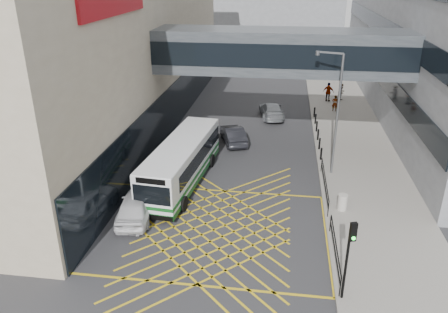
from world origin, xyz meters
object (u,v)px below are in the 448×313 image
at_px(car_dark, 233,134).
at_px(car_silver, 272,110).
at_px(litter_bin, 342,202).
at_px(street_lamp, 335,107).
at_px(bus, 182,161).
at_px(car_white, 136,205).
at_px(pedestrian_a, 335,103).
at_px(pedestrian_b, 341,92).
at_px(pedestrian_c, 328,92).
at_px(traffic_light, 349,250).

distance_m(car_dark, car_silver, 7.48).
distance_m(car_silver, litter_bin, 17.47).
bearing_deg(street_lamp, litter_bin, -68.53).
height_order(bus, car_white, bus).
height_order(car_dark, pedestrian_a, pedestrian_a).
height_order(car_white, pedestrian_b, pedestrian_b).
relative_size(street_lamp, pedestrian_a, 5.18).
bearing_deg(pedestrian_c, bus, 83.39).
relative_size(bus, pedestrian_a, 6.71).
distance_m(car_silver, street_lamp, 13.22).
bearing_deg(car_dark, car_white, 53.23).
relative_size(car_dark, pedestrian_b, 2.59).
bearing_deg(pedestrian_b, traffic_light, -140.29).
relative_size(car_silver, pedestrian_c, 2.42).
height_order(street_lamp, litter_bin, street_lamp).
bearing_deg(pedestrian_b, car_silver, 176.94).
height_order(pedestrian_b, pedestrian_c, pedestrian_c).
bearing_deg(traffic_light, pedestrian_b, 66.65).
relative_size(car_dark, pedestrian_c, 2.30).
xyz_separation_m(car_silver, pedestrian_c, (5.62, 5.68, 0.40)).
distance_m(car_dark, litter_bin, 12.42).
distance_m(car_white, litter_bin, 11.74).
bearing_deg(pedestrian_a, car_white, 59.25).
height_order(car_silver, traffic_light, traffic_light).
bearing_deg(traffic_light, litter_bin, 66.70).
xyz_separation_m(bus, litter_bin, (9.91, -2.36, -0.91)).
height_order(car_dark, street_lamp, street_lamp).
bearing_deg(pedestrian_c, litter_bin, 109.33).
distance_m(traffic_light, pedestrian_a, 26.82).
bearing_deg(car_silver, street_lamp, 100.17).
bearing_deg(street_lamp, car_silver, 127.52).
xyz_separation_m(car_white, litter_bin, (11.52, 2.25, -0.13)).
xyz_separation_m(car_silver, pedestrian_b, (7.01, 6.23, 0.29)).
height_order(car_white, litter_bin, car_white).
bearing_deg(street_lamp, traffic_light, -74.44).
xyz_separation_m(car_white, car_silver, (6.77, 19.07, -0.03)).
bearing_deg(pedestrian_b, pedestrian_a, -149.24).
bearing_deg(car_silver, litter_bin, 95.62).
height_order(bus, litter_bin, bus).
distance_m(car_silver, pedestrian_c, 8.01).
xyz_separation_m(pedestrian_a, pedestrian_b, (1.02, 3.93, 0.09)).
xyz_separation_m(bus, car_silver, (5.16, 14.45, -0.81)).
relative_size(car_white, car_silver, 1.02).
distance_m(car_dark, pedestrian_c, 15.17).
bearing_deg(pedestrian_b, car_white, -163.28).
height_order(car_silver, pedestrian_c, pedestrian_c).
height_order(car_white, traffic_light, traffic_light).
bearing_deg(car_dark, litter_bin, 108.74).
distance_m(traffic_light, litter_bin, 7.88).
height_order(litter_bin, pedestrian_c, pedestrian_c).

